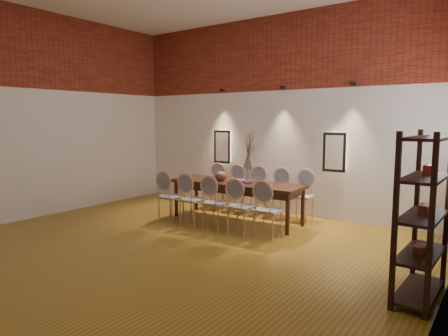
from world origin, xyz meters
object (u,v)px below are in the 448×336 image
Objects in this scene: chair_near_d at (241,206)px; vase at (249,175)px; chair_near_c at (216,203)px; chair_far_d at (277,194)px; chair_far_e at (301,196)px; chair_near_a at (171,197)px; chair_near_b at (192,200)px; shelving_rack at (423,216)px; chair_near_e at (268,210)px; chair_far_a at (213,186)px; chair_far_b at (233,189)px; book at (242,181)px; chair_far_c at (254,191)px; dining_table at (236,201)px; bowl at (221,176)px.

vase reaches higher than chair_near_d.
chair_near_c and chair_far_d have the same top height.
chair_near_a is at bearing 34.05° from chair_far_e.
shelving_rack is at bearing -15.20° from chair_near_b.
chair_near_d is 0.51m from chair_near_e.
chair_near_a is at bearing 180.00° from chair_near_d.
chair_far_a is 0.51m from chair_far_b.
chair_near_d is at bearing 69.70° from chair_far_e.
chair_near_b is at bearing -180.00° from chair_near_c.
chair_far_d is at bearing 69.70° from chair_near_c.
chair_near_b is 3.62× the size of book.
chair_far_e is at bearing 34.05° from chair_near_a.
chair_far_e is at bearing 44.72° from vase.
book is at bearing 150.26° from chair_far_a.
shelving_rack reaches higher than chair_far_c.
vase is (0.26, 0.01, 0.53)m from dining_table.
chair_far_b is (0.51, 0.02, 0.00)m from chair_far_a.
chair_far_a and chair_far_c have the same top height.
chair_far_a is 1.29m from book.
chair_near_a is 1.00× the size of chair_near_c.
chair_near_b is (0.51, 0.02, 0.00)m from chair_near_a.
vase is (-0.22, -0.70, 0.43)m from chair_far_d.
shelving_rack is at bearing 139.54° from chair_far_d.
chair_far_a reaches higher than dining_table.
chair_far_d is at bearing 72.56° from vase.
chair_far_d is 1.00× the size of chair_far_e.
chair_near_a is at bearing 170.61° from shelving_rack.
chair_far_c is (-0.57, 1.36, 0.00)m from chair_near_d.
chair_near_e is at bearing 0.00° from chair_near_b.
chair_far_c and chair_far_d have the same top height.
bowl is (-0.79, -0.78, 0.37)m from chair_far_d.
chair_far_e is (0.51, 0.02, 0.00)m from chair_far_d.
chair_far_b is (-0.57, 1.36, 0.00)m from chair_near_c.
chair_far_e is (2.04, 0.09, 0.00)m from chair_far_a.
chair_far_d is at bearing 143.65° from shelving_rack.
bowl is at bearing 159.40° from shelving_rack.
chair_far_e is 1.18m from book.
chair_far_d is (1.47, 1.45, 0.00)m from chair_near_a.
chair_near_c is 1.47m from chair_far_d.
book is (0.61, -0.60, 0.30)m from chair_far_b.
chair_near_a is at bearing -145.95° from dining_table.
chair_near_d reaches higher than dining_table.
chair_far_a is (-0.06, 1.38, 0.00)m from chair_near_a.
chair_near_a is (-0.99, -0.74, 0.09)m from dining_table.
chair_far_b is (0.45, 1.40, 0.00)m from chair_near_a.
chair_near_e and chair_far_b have the same top height.
vase is at bearing -16.73° from book.
book is at bearing 19.22° from bowl.
chair_near_b and chair_far_c have the same top height.
dining_table is 2.72× the size of chair_far_b.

